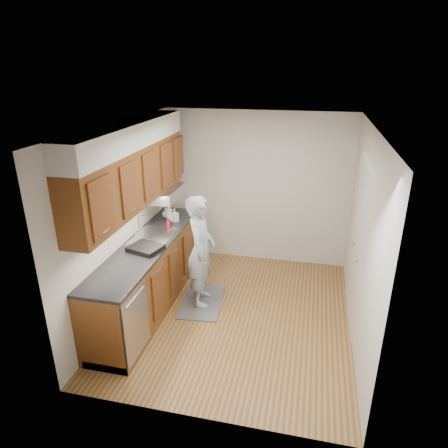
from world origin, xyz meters
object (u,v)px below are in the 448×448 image
soap_bottle_b (175,215)px  soap_bottle_c (166,213)px  soap_bottle_a (170,213)px  person (201,244)px  dish_rack (146,248)px  soda_can (169,223)px

soap_bottle_b → soap_bottle_c: bearing=146.2°
soap_bottle_c → soap_bottle_b: bearing=-33.8°
soap_bottle_a → soap_bottle_b: soap_bottle_a is taller
person → soap_bottle_b: bearing=32.6°
person → soap_bottle_b: 0.86m
person → dish_rack: bearing=113.9°
person → soap_bottle_a: size_ratio=6.65×
soap_bottle_a → soda_can: (0.06, -0.23, -0.07)m
soap_bottle_b → soap_bottle_c: (-0.18, 0.12, -0.02)m
person → dish_rack: 0.74m
soap_bottle_b → soap_bottle_c: size_ratio=1.27×
soda_can → dish_rack: (-0.02, -0.80, -0.03)m
soap_bottle_c → dish_rack: size_ratio=0.41×
soap_bottle_c → dish_rack: (0.16, -1.16, -0.05)m
soap_bottle_a → dish_rack: size_ratio=0.68×
soap_bottle_b → soda_can: (-0.01, -0.24, -0.04)m
person → soap_bottle_a: person is taller
soap_bottle_b → soap_bottle_c: 0.22m
soap_bottle_a → dish_rack: (0.05, -1.03, -0.10)m
soap_bottle_a → dish_rack: bearing=-87.4°
soap_bottle_c → dish_rack: bearing=-82.3°
person → dish_rack: size_ratio=4.49×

